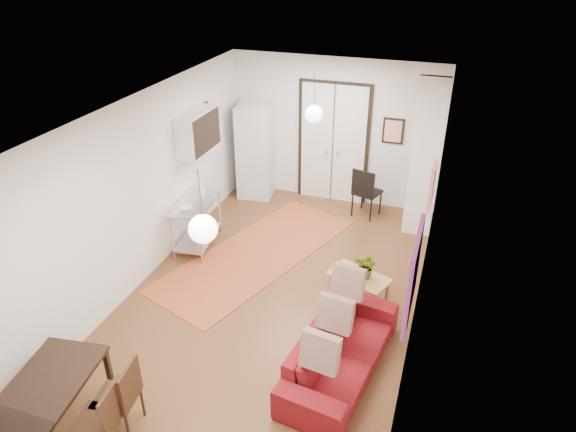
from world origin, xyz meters
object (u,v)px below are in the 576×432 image
(coffee_table, at_px, (359,279))
(fridge, at_px, (256,151))
(dining_chair_near, at_px, (120,386))
(black_side_chair, at_px, (369,186))
(dining_chair_far, at_px, (102,407))
(sofa, at_px, (341,351))
(kitchen_counter, at_px, (197,218))
(dining_table, at_px, (46,391))

(coffee_table, xyz_separation_m, fridge, (-2.79, 2.83, 0.63))
(coffee_table, distance_m, fridge, 4.02)
(dining_chair_near, bearing_deg, black_side_chair, 156.25)
(fridge, distance_m, dining_chair_near, 5.96)
(fridge, bearing_deg, dining_chair_far, -90.99)
(coffee_table, xyz_separation_m, dining_chair_near, (-2.02, -3.07, 0.19))
(sofa, height_order, dining_chair_near, dining_chair_near)
(dining_chair_near, bearing_deg, dining_chair_far, -8.17)
(fridge, bearing_deg, coffee_table, -53.44)
(sofa, xyz_separation_m, dining_chair_near, (-2.13, -1.53, 0.22))
(sofa, bearing_deg, coffee_table, 11.77)
(kitchen_counter, bearing_deg, black_side_chair, 32.10)
(dining_chair_far, bearing_deg, dining_chair_near, 171.83)
(dining_table, bearing_deg, coffee_table, 52.90)
(fridge, distance_m, dining_table, 6.31)
(sofa, bearing_deg, dining_chair_near, 133.68)
(fridge, bearing_deg, sofa, -64.54)
(black_side_chair, bearing_deg, fridge, 14.83)
(kitchen_counter, bearing_deg, coffee_table, -18.72)
(fridge, height_order, dining_chair_near, fridge)
(sofa, xyz_separation_m, fridge, (-2.89, 4.37, 0.65))
(kitchen_counter, relative_size, dining_chair_far, 1.31)
(black_side_chair, bearing_deg, sofa, 113.60)
(sofa, height_order, coffee_table, sofa)
(dining_table, height_order, dining_chair_near, dining_chair_near)
(kitchen_counter, bearing_deg, dining_table, -92.81)
(black_side_chair, bearing_deg, dining_chair_far, 92.06)
(sofa, xyz_separation_m, kitchen_counter, (-3.09, 2.11, 0.24))
(dining_table, bearing_deg, sofa, 35.30)
(dining_table, distance_m, black_side_chair, 6.60)
(coffee_table, bearing_deg, sofa, -86.23)
(dining_chair_far, bearing_deg, sofa, 122.69)
(dining_chair_far, height_order, black_side_chair, black_side_chair)
(sofa, relative_size, dining_chair_near, 2.35)
(dining_chair_near, bearing_deg, sofa, 117.51)
(dining_table, bearing_deg, dining_chair_near, 33.91)
(kitchen_counter, relative_size, black_side_chair, 1.19)
(coffee_table, distance_m, dining_chair_far, 3.94)
(kitchen_counter, xyz_separation_m, dining_chair_near, (0.97, -3.63, -0.03))
(dining_chair_near, xyz_separation_m, black_side_chair, (1.62, 5.81, 0.06))
(dining_chair_near, height_order, black_side_chair, black_side_chair)
(coffee_table, height_order, kitchen_counter, kitchen_counter)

